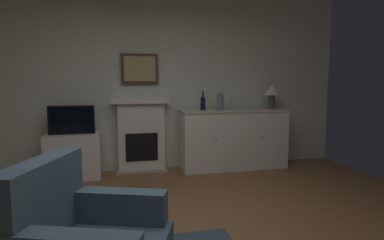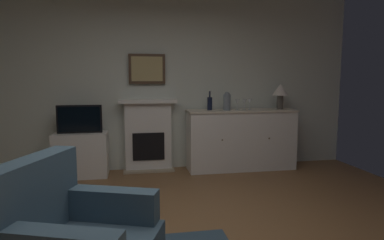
# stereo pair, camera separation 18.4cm
# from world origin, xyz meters

# --- Properties ---
(wall_rear) EXTENTS (6.34, 0.06, 2.92)m
(wall_rear) POSITION_xyz_m (0.00, 2.68, 1.46)
(wall_rear) COLOR silver
(wall_rear) RESTS_ON ground_plane
(fireplace_unit) EXTENTS (0.87, 0.30, 1.10)m
(fireplace_unit) POSITION_xyz_m (-0.12, 2.55, 0.55)
(fireplace_unit) COLOR white
(fireplace_unit) RESTS_ON ground_plane
(framed_picture) EXTENTS (0.55, 0.04, 0.45)m
(framed_picture) POSITION_xyz_m (-0.12, 2.60, 1.56)
(framed_picture) COLOR #473323
(sideboard_cabinet) EXTENTS (1.70, 0.49, 0.94)m
(sideboard_cabinet) POSITION_xyz_m (1.31, 2.38, 0.47)
(sideboard_cabinet) COLOR white
(sideboard_cabinet) RESTS_ON ground_plane
(table_lamp) EXTENTS (0.26, 0.26, 0.40)m
(table_lamp) POSITION_xyz_m (1.95, 2.38, 1.22)
(table_lamp) COLOR #4C4742
(table_lamp) RESTS_ON sideboard_cabinet
(wine_bottle) EXTENTS (0.08, 0.08, 0.29)m
(wine_bottle) POSITION_xyz_m (0.81, 2.40, 1.04)
(wine_bottle) COLOR black
(wine_bottle) RESTS_ON sideboard_cabinet
(wine_glass_left) EXTENTS (0.07, 0.07, 0.16)m
(wine_glass_left) POSITION_xyz_m (1.23, 2.33, 1.06)
(wine_glass_left) COLOR silver
(wine_glass_left) RESTS_ON sideboard_cabinet
(wine_glass_center) EXTENTS (0.07, 0.07, 0.16)m
(wine_glass_center) POSITION_xyz_m (1.34, 2.32, 1.06)
(wine_glass_center) COLOR silver
(wine_glass_center) RESTS_ON sideboard_cabinet
(wine_glass_right) EXTENTS (0.07, 0.07, 0.16)m
(wine_glass_right) POSITION_xyz_m (1.45, 2.39, 1.06)
(wine_glass_right) COLOR silver
(wine_glass_right) RESTS_ON sideboard_cabinet
(vase_decorative) EXTENTS (0.11, 0.11, 0.28)m
(vase_decorative) POSITION_xyz_m (1.06, 2.33, 1.08)
(vase_decorative) COLOR slate
(vase_decorative) RESTS_ON sideboard_cabinet
(tv_cabinet) EXTENTS (0.75, 0.42, 0.64)m
(tv_cabinet) POSITION_xyz_m (-1.10, 2.39, 0.32)
(tv_cabinet) COLOR white
(tv_cabinet) RESTS_ON ground_plane
(tv_set) EXTENTS (0.62, 0.07, 0.40)m
(tv_set) POSITION_xyz_m (-1.10, 2.37, 0.84)
(tv_set) COLOR black
(tv_set) RESTS_ON tv_cabinet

